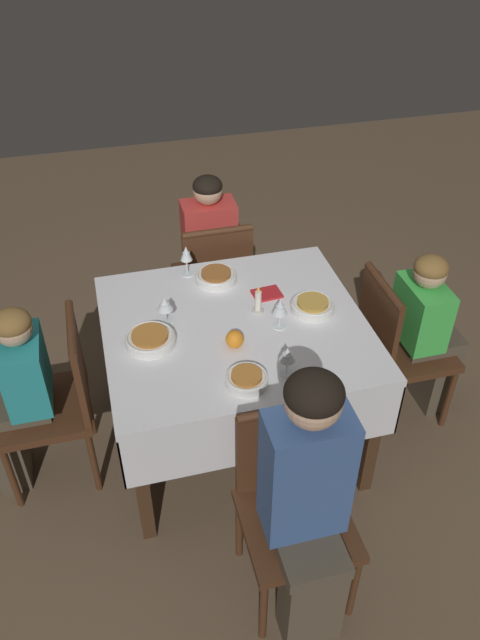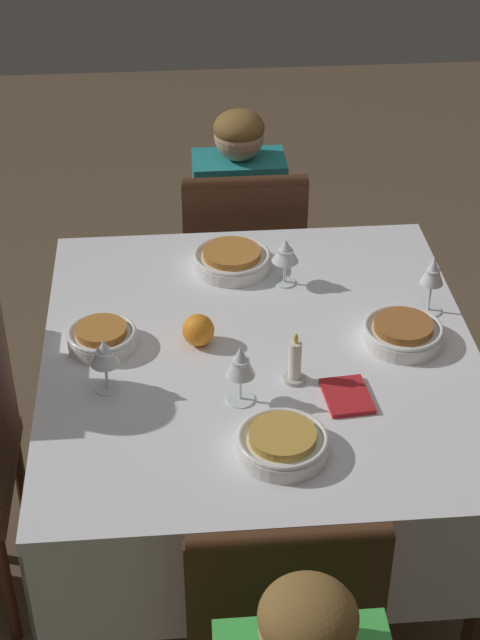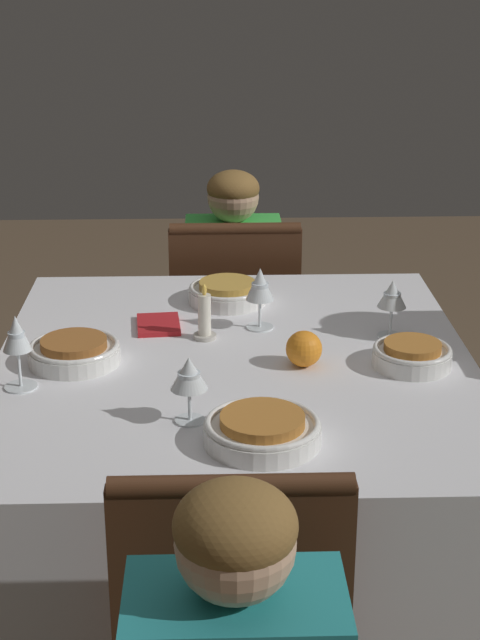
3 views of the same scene
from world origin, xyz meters
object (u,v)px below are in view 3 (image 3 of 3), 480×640
(bowl_south, at_px, (412,355))
(bowl_east, at_px, (227,292))
(wine_glass_north, at_px, (17,337))
(bowl_west, at_px, (262,429))
(wine_glass_east, at_px, (260,287))
(dining_table, at_px, (235,400))
(person_child_green, at_px, (233,299))
(wine_glass_west, at_px, (189,376))
(candle_centerpiece, at_px, (205,319))
(chair_east, at_px, (234,333))
(orange_fruit, at_px, (304,349))
(wine_glass_south, at_px, (392,296))
(bowl_north, at_px, (74,351))

(bowl_south, distance_m, bowl_east, 0.58)
(wine_glass_north, xyz_separation_m, bowl_west, (-0.26, -0.50, -0.09))
(wine_glass_east, bearing_deg, dining_table, 161.07)
(person_child_green, bearing_deg, wine_glass_north, 67.42)
(person_child_green, height_order, wine_glass_west, person_child_green)
(wine_glass_west, height_order, candle_centerpiece, same)
(wine_glass_north, xyz_separation_m, candle_centerpiece, (0.26, -0.39, -0.07))
(person_child_green, relative_size, candle_centerpiece, 7.26)
(dining_table, distance_m, wine_glass_west, 0.37)
(person_child_green, bearing_deg, dining_table, 88.84)
(wine_glass_east, bearing_deg, chair_east, 4.00)
(bowl_south, relative_size, bowl_east, 0.86)
(wine_glass_north, xyz_separation_m, wine_glass_west, (-0.17, -0.36, -0.02))
(wine_glass_north, relative_size, wine_glass_east, 1.06)
(bowl_east, distance_m, wine_glass_east, 0.22)
(dining_table, xyz_separation_m, wine_glass_north, (-0.13, 0.45, 0.22))
(wine_glass_north, distance_m, wine_glass_east, 0.61)
(dining_table, height_order, candle_centerpiece, candle_centerpiece)
(bowl_east, height_order, orange_fruit, orange_fruit)
(wine_glass_south, distance_m, wine_glass_north, 0.87)
(wine_glass_north, bearing_deg, candle_centerpiece, -55.79)
(dining_table, xyz_separation_m, wine_glass_west, (-0.30, 0.10, 0.20))
(bowl_south, xyz_separation_m, bowl_west, (-0.34, 0.35, -0.00))
(bowl_south, bearing_deg, wine_glass_west, 117.41)
(bowl_north, bearing_deg, bowl_south, -93.26)
(dining_table, height_order, wine_glass_east, wine_glass_east)
(person_child_green, xyz_separation_m, bowl_south, (-1.06, -0.37, 0.25))
(bowl_west, bearing_deg, bowl_east, 3.75)
(bowl_south, bearing_deg, bowl_west, 134.55)
(wine_glass_south, bearing_deg, candle_centerpiece, 89.65)
(candle_centerpiece, bearing_deg, orange_fruit, -127.41)
(wine_glass_south, height_order, wine_glass_east, wine_glass_east)
(person_child_green, relative_size, bowl_north, 4.80)
(person_child_green, bearing_deg, wine_glass_west, 84.91)
(chair_east, bearing_deg, bowl_north, 65.95)
(wine_glass_south, xyz_separation_m, orange_fruit, (-0.16, 0.22, -0.06))
(chair_east, distance_m, bowl_east, 0.55)
(wine_glass_east, height_order, candle_centerpiece, wine_glass_east)
(dining_table, distance_m, wine_glass_north, 0.52)
(dining_table, relative_size, bowl_east, 5.87)
(wine_glass_south, distance_m, candle_centerpiece, 0.44)
(chair_east, height_order, bowl_west, chair_east)
(wine_glass_east, distance_m, orange_fruit, 0.25)
(bowl_south, relative_size, candle_centerpiece, 1.30)
(wine_glass_west, xyz_separation_m, orange_fruit, (0.26, -0.25, -0.06))
(person_child_green, xyz_separation_m, bowl_north, (-1.01, 0.38, 0.25))
(wine_glass_west, bearing_deg, chair_east, -5.83)
(dining_table, xyz_separation_m, chair_east, (0.84, -0.02, -0.17))
(bowl_south, distance_m, wine_glass_north, 0.85)
(dining_table, relative_size, bowl_north, 5.82)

